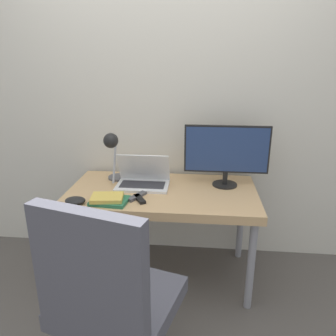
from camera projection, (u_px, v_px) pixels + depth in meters
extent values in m
plane|color=#514C47|center=(157.00, 306.00, 2.21)|extent=(12.00, 12.00, 0.00)
cube|color=beige|center=(168.00, 98.00, 2.54)|extent=(8.00, 0.05, 2.60)
cube|color=tan|center=(162.00, 194.00, 2.34)|extent=(1.34, 0.72, 0.06)
cylinder|color=gray|center=(69.00, 255.00, 2.23)|extent=(0.05, 0.05, 0.64)
cylinder|color=gray|center=(251.00, 266.00, 2.11)|extent=(0.05, 0.05, 0.64)
cylinder|color=gray|center=(96.00, 215.00, 2.79)|extent=(0.05, 0.05, 0.64)
cylinder|color=gray|center=(241.00, 222.00, 2.68)|extent=(0.05, 0.05, 0.64)
cube|color=silver|center=(143.00, 186.00, 2.38)|extent=(0.38, 0.24, 0.02)
cube|color=#2D2D33|center=(143.00, 185.00, 2.38)|extent=(0.32, 0.15, 0.00)
cube|color=silver|center=(144.00, 168.00, 2.41)|extent=(0.38, 0.11, 0.22)
cube|color=silver|center=(144.00, 168.00, 2.41)|extent=(0.34, 0.10, 0.19)
cylinder|color=black|center=(225.00, 184.00, 2.42)|extent=(0.18, 0.18, 0.01)
cylinder|color=black|center=(225.00, 177.00, 2.40)|extent=(0.04, 0.04, 0.10)
cube|color=black|center=(227.00, 149.00, 2.34)|extent=(0.61, 0.02, 0.35)
cube|color=navy|center=(227.00, 150.00, 2.33)|extent=(0.58, 0.00, 0.32)
cylinder|color=#4C4C51|center=(118.00, 177.00, 2.56)|extent=(0.16, 0.16, 0.02)
cylinder|color=#99999E|center=(115.00, 159.00, 2.43)|extent=(0.02, 0.17, 0.33)
sphere|color=black|center=(111.00, 141.00, 2.31)|extent=(0.11, 0.11, 0.11)
sphere|color=black|center=(159.00, 335.00, 1.95)|extent=(0.05, 0.05, 0.05)
sphere|color=black|center=(103.00, 332.00, 1.97)|extent=(0.05, 0.05, 0.05)
cube|color=#4C4C56|center=(120.00, 302.00, 1.61)|extent=(0.65, 0.64, 0.09)
cube|color=#4C4C56|center=(89.00, 273.00, 1.31)|extent=(0.51, 0.21, 0.55)
cube|color=#286B47|center=(110.00, 201.00, 2.13)|extent=(0.25, 0.19, 0.02)
cube|color=gold|center=(107.00, 198.00, 2.12)|extent=(0.22, 0.18, 0.03)
cube|color=#4C4C51|center=(137.00, 196.00, 2.20)|extent=(0.11, 0.17, 0.02)
cube|color=black|center=(140.00, 199.00, 2.16)|extent=(0.10, 0.14, 0.02)
ellipsoid|color=black|center=(75.00, 200.00, 2.11)|extent=(0.13, 0.11, 0.04)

